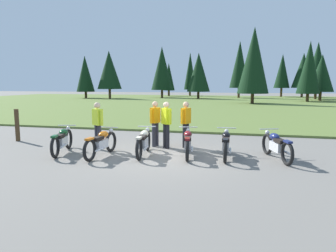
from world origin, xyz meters
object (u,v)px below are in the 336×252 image
motorcycle_orange (101,143)px  motorcycle_cream (144,142)px  motorcycle_black (226,144)px  rider_checking_bike (155,121)px  motorcycle_british_green (62,140)px  trail_marker_post (17,125)px  rider_in_hivis_vest (98,123)px  motorcycle_maroon (188,143)px  rider_near_row_end (166,122)px  rider_with_back_turned (186,122)px  motorcycle_navy (276,145)px

motorcycle_orange → motorcycle_cream: same height
motorcycle_orange → motorcycle_black: 3.96m
rider_checking_bike → motorcycle_orange: bearing=-121.8°
motorcycle_british_green → trail_marker_post: 3.34m
motorcycle_cream → rider_in_hivis_vest: size_ratio=1.25×
motorcycle_orange → rider_checking_bike: rider_checking_bike is taller
motorcycle_british_green → motorcycle_maroon: size_ratio=0.98×
rider_in_hivis_vest → trail_marker_post: (-3.91, 0.69, -0.30)m
motorcycle_british_green → rider_checking_bike: 3.31m
motorcycle_orange → motorcycle_black: bearing=11.9°
motorcycle_maroon → trail_marker_post: trail_marker_post is taller
motorcycle_orange → trail_marker_post: (-4.47, 1.59, 0.21)m
rider_checking_bike → trail_marker_post: bearing=-176.2°
motorcycle_black → rider_in_hivis_vest: size_ratio=1.26×
trail_marker_post → rider_near_row_end: bearing=1.5°
motorcycle_orange → motorcycle_black: same height
rider_in_hivis_vest → trail_marker_post: size_ratio=1.28×
motorcycle_orange → rider_checking_bike: size_ratio=1.26×
rider_checking_bike → rider_with_back_turned: 1.14m
motorcycle_navy → rider_checking_bike: (-4.17, 1.04, 0.51)m
motorcycle_cream → motorcycle_navy: 4.16m
motorcycle_navy → motorcycle_cream: bearing=-174.3°
motorcycle_orange → trail_marker_post: bearing=160.4°
rider_with_back_turned → motorcycle_black: bearing=-39.1°
rider_near_row_end → trail_marker_post: rider_near_row_end is taller
motorcycle_orange → trail_marker_post: 4.75m
motorcycle_british_green → motorcycle_navy: 6.91m
rider_checking_bike → rider_in_hivis_vest: (-1.78, -1.07, 0.00)m
rider_with_back_turned → motorcycle_british_green: bearing=-153.2°
rider_in_hivis_vest → motorcycle_maroon: bearing=-3.1°
motorcycle_orange → rider_near_row_end: bearing=45.8°
motorcycle_orange → motorcycle_maroon: 2.77m
motorcycle_navy → motorcycle_maroon: bearing=-175.5°
rider_checking_bike → rider_with_back_turned: bearing=4.2°
motorcycle_black → motorcycle_navy: bearing=4.3°
motorcycle_navy → rider_near_row_end: (-3.69, 0.81, 0.51)m
motorcycle_black → motorcycle_navy: 1.52m
motorcycle_orange → rider_checking_bike: 2.37m
motorcycle_cream → trail_marker_post: bearing=169.4°
motorcycle_maroon → trail_marker_post: size_ratio=1.60×
motorcycle_navy → rider_in_hivis_vest: size_ratio=1.21×
motorcycle_cream → rider_near_row_end: rider_near_row_end is taller
motorcycle_black → motorcycle_navy: same height
rider_in_hivis_vest → rider_with_back_turned: 3.13m
trail_marker_post → rider_in_hivis_vest: bearing=-10.1°
trail_marker_post → rider_checking_bike: bearing=3.8°
motorcycle_maroon → rider_near_row_end: bearing=133.5°
motorcycle_cream → rider_near_row_end: size_ratio=1.25×
motorcycle_maroon → rider_checking_bike: (-1.45, 1.25, 0.51)m
rider_with_back_turned → rider_checking_bike: bearing=-175.8°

